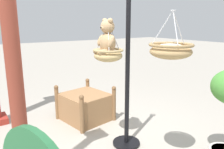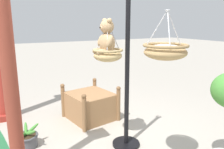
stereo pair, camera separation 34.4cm
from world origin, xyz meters
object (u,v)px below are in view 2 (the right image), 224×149
hanging_basket_with_teddy (108,54)px  teddy_bear (106,39)px  wooden_planter_box (90,105)px  greenhouse_pillar_left (10,81)px  potted_plant_small_succulent (26,139)px  hanging_basket_left_high (165,51)px  display_pole_central (127,104)px

hanging_basket_with_teddy → teddy_bear: 0.23m
hanging_basket_with_teddy → wooden_planter_box: 1.61m
greenhouse_pillar_left → wooden_planter_box: size_ratio=2.55×
hanging_basket_with_teddy → potted_plant_small_succulent: 1.87m
hanging_basket_with_teddy → potted_plant_small_succulent: bearing=64.3°
teddy_bear → potted_plant_small_succulent: 2.03m
greenhouse_pillar_left → potted_plant_small_succulent: size_ratio=6.02×
wooden_planter_box → potted_plant_small_succulent: bearing=111.4°
wooden_planter_box → potted_plant_small_succulent: 1.43m
hanging_basket_with_teddy → teddy_bear: (0.00, 0.02, 0.23)m
hanging_basket_left_high → display_pole_central: bearing=-0.7°
display_pole_central → potted_plant_small_succulent: size_ratio=5.16×
display_pole_central → wooden_planter_box: size_ratio=2.19×
display_pole_central → hanging_basket_left_high: size_ratio=4.13×
wooden_planter_box → potted_plant_small_succulent: wooden_planter_box is taller
hanging_basket_with_teddy → potted_plant_small_succulent: (0.56, 1.17, -1.34)m
display_pole_central → hanging_basket_with_teddy: bearing=59.0°
teddy_bear → greenhouse_pillar_left: (-0.29, 1.34, -0.40)m
potted_plant_small_succulent → teddy_bear: bearing=-116.1°
teddy_bear → hanging_basket_left_high: (-0.97, -0.26, -0.08)m
wooden_planter_box → display_pole_central: bearing=-175.5°
hanging_basket_left_high → wooden_planter_box: 2.45m
teddy_bear → hanging_basket_with_teddy: bearing=-90.0°
teddy_bear → potted_plant_small_succulent: teddy_bear is taller
display_pole_central → teddy_bear: size_ratio=4.42×
hanging_basket_with_teddy → teddy_bear: bearing=90.0°
hanging_basket_left_high → potted_plant_small_succulent: bearing=42.6°
display_pole_central → teddy_bear: bearing=61.3°
hanging_basket_with_teddy → greenhouse_pillar_left: size_ratio=0.22×
hanging_basket_left_high → greenhouse_pillar_left: bearing=67.1°
hanging_basket_with_teddy → hanging_basket_left_high: (-0.97, -0.24, 0.14)m
hanging_basket_with_teddy → wooden_planter_box: bearing=-8.0°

